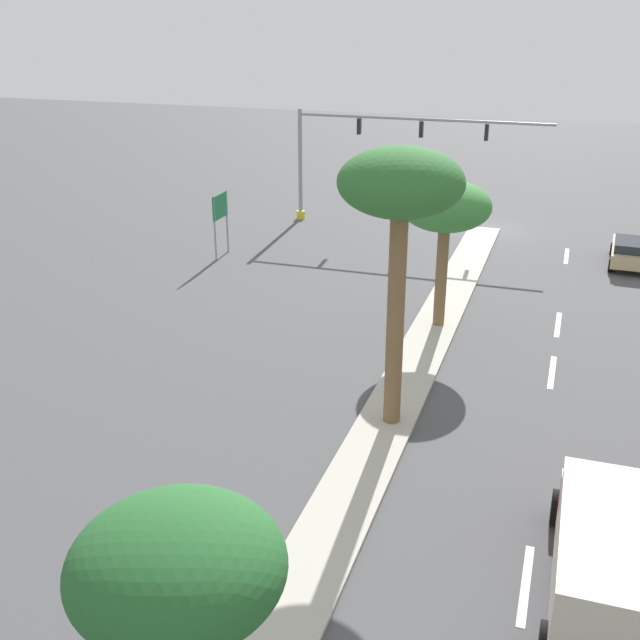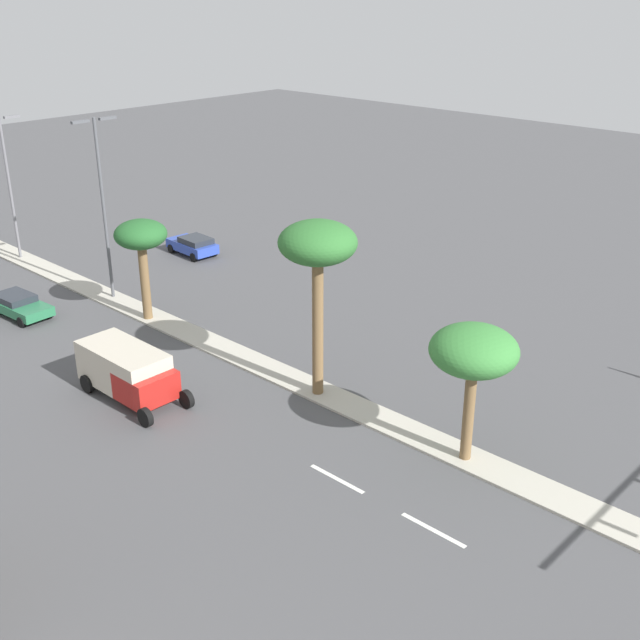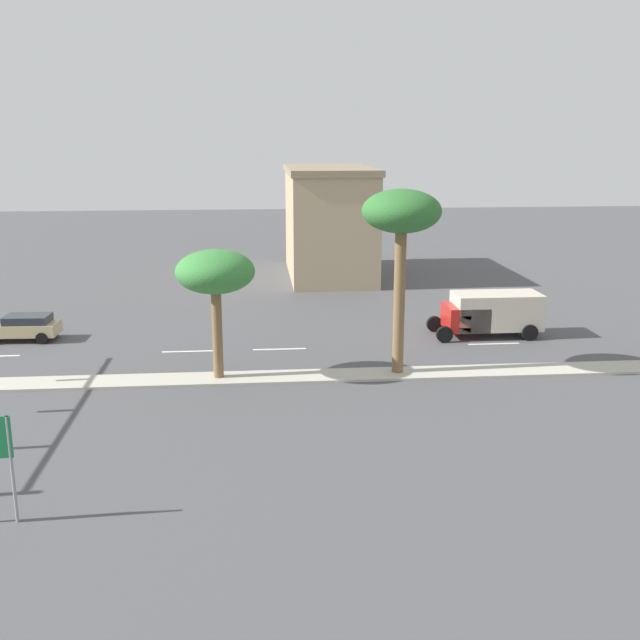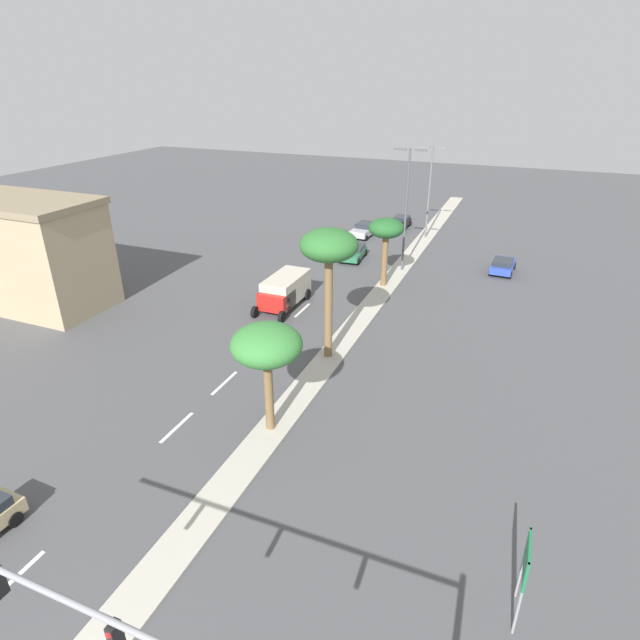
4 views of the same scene
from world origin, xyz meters
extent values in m
plane|color=#4C4C4F|center=(0.00, 29.75, 0.00)|extent=(160.00, 160.00, 0.00)
cube|color=#B7B2A3|center=(0.00, 38.25, 0.06)|extent=(1.80, 76.50, 0.12)
cube|color=silver|center=(-4.80, 13.98, 0.01)|extent=(0.20, 2.80, 0.01)
cube|color=silver|center=(-4.80, 18.71, 0.01)|extent=(0.20, 2.80, 0.01)
cube|color=silver|center=(-4.80, 30.31, 0.01)|extent=(0.20, 2.80, 0.01)
cylinder|color=brown|center=(-0.11, 15.74, 2.28)|extent=(0.46, 0.46, 4.32)
ellipsoid|color=#387F38|center=(-0.11, 15.74, 5.06)|extent=(3.57, 3.57, 1.96)
cylinder|color=brown|center=(-0.16, 24.13, 3.58)|extent=(0.53, 0.53, 6.93)
ellipsoid|color=#2D6B2D|center=(-0.16, 24.13, 7.68)|extent=(3.60, 3.60, 1.98)
cylinder|color=brown|center=(-0.31, 37.75, 2.42)|extent=(0.53, 0.53, 4.59)
ellipsoid|color=#235B28|center=(-0.31, 37.75, 5.24)|extent=(3.00, 3.00, 1.65)
cylinder|color=#515459|center=(0.23, 42.21, 5.65)|extent=(0.20, 0.20, 11.07)
cube|color=#515459|center=(-0.67, 42.21, 11.04)|extent=(1.10, 0.24, 0.16)
cube|color=#515459|center=(1.13, 42.21, 11.04)|extent=(1.10, 0.24, 0.16)
cylinder|color=slate|center=(0.03, 53.70, 5.09)|extent=(0.20, 0.20, 9.94)
cube|color=slate|center=(0.93, 53.70, 9.91)|extent=(1.10, 0.24, 0.16)
cube|color=#2D47AD|center=(9.09, 45.42, 0.65)|extent=(2.12, 4.10, 0.67)
cube|color=#262B33|center=(9.06, 44.92, 1.19)|extent=(1.83, 2.29, 0.41)
cylinder|color=black|center=(8.26, 46.87, 0.32)|extent=(0.25, 0.65, 0.64)
cylinder|color=black|center=(10.07, 46.77, 0.32)|extent=(0.25, 0.65, 0.64)
cylinder|color=black|center=(8.11, 44.07, 0.32)|extent=(0.25, 0.65, 0.64)
cylinder|color=black|center=(9.92, 43.97, 0.32)|extent=(0.25, 0.65, 0.64)
cube|color=#287047|center=(-5.17, 43.68, 0.60)|extent=(2.21, 4.37, 0.55)
cube|color=#262B33|center=(-5.21, 44.21, 1.07)|extent=(1.89, 2.45, 0.40)
cylinder|color=black|center=(-4.16, 42.26, 0.32)|extent=(0.26, 0.65, 0.64)
cylinder|color=black|center=(-5.98, 42.13, 0.32)|extent=(0.26, 0.65, 0.64)
cylinder|color=black|center=(-4.36, 45.22, 0.32)|extent=(0.26, 0.65, 0.64)
cube|color=#B21E19|center=(-6.47, 29.16, 1.12)|extent=(2.30, 2.26, 1.35)
cube|color=beige|center=(-6.47, 30.92, 1.44)|extent=(2.30, 4.80, 1.99)
cylinder|color=black|center=(-5.31, 27.71, 0.45)|extent=(0.28, 0.90, 0.90)
cylinder|color=black|center=(-7.62, 27.71, 0.45)|extent=(0.28, 0.90, 0.90)
cylinder|color=black|center=(-5.31, 32.47, 0.45)|extent=(0.28, 0.90, 0.90)
cylinder|color=black|center=(-7.62, 32.47, 0.45)|extent=(0.28, 0.90, 0.90)
camera|label=1|loc=(-4.77, 45.02, 12.19)|focal=43.21mm
camera|label=2|loc=(-24.81, 0.87, 18.44)|focal=44.61mm
camera|label=3|loc=(32.83, 17.54, 11.04)|focal=41.65mm
camera|label=4|loc=(10.81, -3.95, 17.02)|focal=29.25mm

